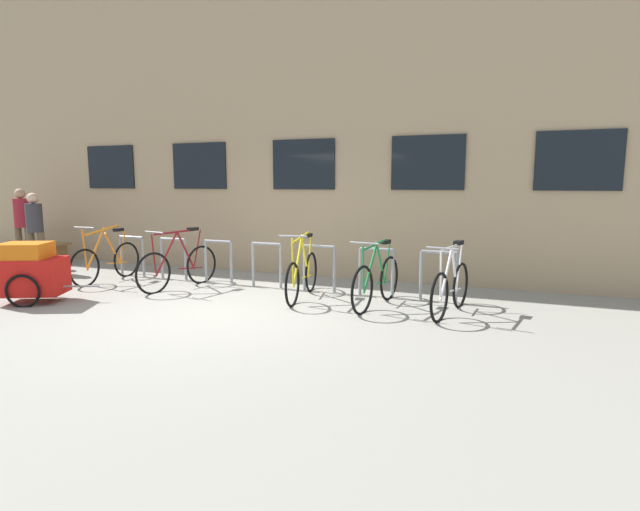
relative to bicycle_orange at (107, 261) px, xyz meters
The scene contains 13 objects.
ground_plane 3.52m from the bicycle_orange, 21.90° to the right, with size 42.00×42.00×0.00m, color gray.
storefront_building 7.14m from the bicycle_orange, 59.77° to the left, with size 28.00×7.40×6.90m.
bike_rack 3.14m from the bicycle_orange, 10.92° to the left, with size 6.60×0.05×0.80m.
bicycle_orange is the anchor object (origin of this frame).
bicycle_yellow 4.00m from the bicycle_orange, ahead, with size 0.44×1.78×1.09m.
bicycle_green 5.25m from the bicycle_orange, ahead, with size 0.44×1.73×1.04m.
bicycle_white 6.35m from the bicycle_orange, ahead, with size 0.47×1.62×1.04m.
bicycle_maroon 1.66m from the bicycle_orange, ahead, with size 0.53×1.77×1.07m.
bike_trailer 1.76m from the bicycle_orange, 83.40° to the right, with size 1.45×0.92×0.95m.
wooden_bench 3.53m from the bicycle_orange, 158.86° to the left, with size 1.66×0.40×0.47m.
person_by_bench 2.21m from the bicycle_orange, behind, with size 0.35×0.32×1.64m.
person_browsing 3.19m from the bicycle_orange, 166.81° to the left, with size 0.34×0.32×1.72m.
backpack 2.20m from the bicycle_orange, behind, with size 0.28×0.20×0.44m, color black.
Camera 1 is at (3.87, -5.92, 1.84)m, focal length 28.07 mm.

